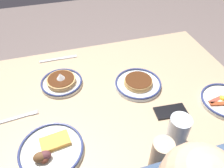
% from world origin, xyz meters
% --- Properties ---
extents(ground_plane, '(6.00, 6.00, 0.00)m').
position_xyz_m(ground_plane, '(0.00, 0.00, 0.00)').
color(ground_plane, '#6C5D59').
extents(dining_table, '(1.29, 0.85, 0.73)m').
position_xyz_m(dining_table, '(0.00, 0.00, 0.65)').
color(dining_table, tan).
rests_on(dining_table, ground_plane).
extents(plate_near_main, '(0.24, 0.24, 0.04)m').
position_xyz_m(plate_near_main, '(-0.13, 0.00, 0.75)').
color(plate_near_main, white).
rests_on(plate_near_main, dining_table).
extents(plate_center_pancakes, '(0.21, 0.21, 0.07)m').
position_xyz_m(plate_center_pancakes, '(0.25, -0.12, 0.75)').
color(plate_center_pancakes, silver).
rests_on(plate_center_pancakes, dining_table).
extents(plate_far_side, '(0.25, 0.25, 0.05)m').
position_xyz_m(plate_far_side, '(0.33, 0.26, 0.75)').
color(plate_far_side, silver).
rests_on(plate_far_side, dining_table).
extents(drinking_glass, '(0.08, 0.08, 0.14)m').
position_xyz_m(drinking_glass, '(-0.15, 0.35, 0.79)').
color(drinking_glass, silver).
rests_on(drinking_glass, dining_table).
extents(cell_phone, '(0.15, 0.08, 0.01)m').
position_xyz_m(cell_phone, '(-0.20, 0.21, 0.74)').
color(cell_phone, black).
rests_on(cell_phone, dining_table).
extents(fork_near, '(0.19, 0.04, 0.01)m').
position_xyz_m(fork_near, '(0.46, 0.05, 0.73)').
color(fork_near, silver).
rests_on(fork_near, dining_table).
extents(butter_knife, '(0.22, 0.02, 0.01)m').
position_xyz_m(butter_knife, '(0.24, -0.34, 0.73)').
color(butter_knife, silver).
rests_on(butter_knife, dining_table).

